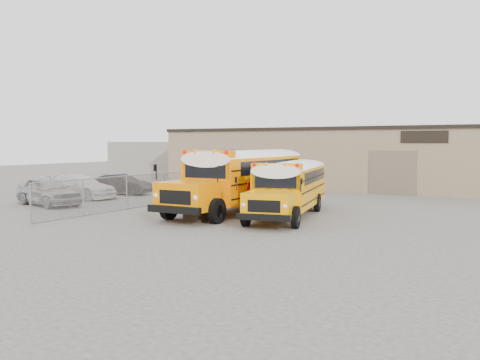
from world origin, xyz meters
The scene contains 10 objects.
ground centered at (0.00, 0.00, 0.00)m, with size 120.00×120.00×0.00m, color #494643.
warehouse centered at (0.00, 19.99, 2.37)m, with size 30.20×10.20×4.67m.
chainlink_fence centered at (-6.00, 3.00, 0.90)m, with size 0.07×18.07×1.81m.
distant_building_left centered at (-22.00, 22.00, 1.80)m, with size 8.00×6.00×3.60m, color gray.
school_bus_left centered at (-0.84, 9.41, 1.86)m, with size 3.39×11.04×3.21m.
school_bus_right centered at (1.11, 7.60, 1.54)m, with size 4.24×9.36×2.66m.
tarp_bundle centered at (-0.45, -1.50, 0.70)m, with size 1.01×1.01×1.37m.
car_silver centered at (-11.08, -0.84, 0.81)m, with size 1.91×4.76×1.62m, color #A2A2A6.
car_white centered at (-12.43, 2.71, 0.75)m, with size 2.10×5.17×1.50m, color silver.
car_dark centered at (-12.01, 6.00, 0.69)m, with size 1.45×4.17×1.37m, color black.
Camera 1 is at (13.38, -21.07, 3.52)m, focal length 40.00 mm.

